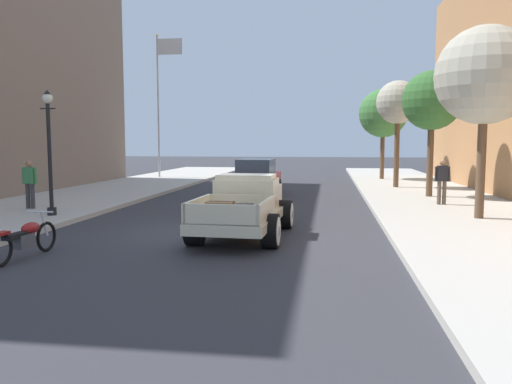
% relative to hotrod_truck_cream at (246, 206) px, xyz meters
% --- Properties ---
extents(ground_plane, '(140.00, 140.00, 0.00)m').
position_rel_hotrod_truck_cream_xyz_m(ground_plane, '(-0.87, 0.01, -0.75)').
color(ground_plane, '#333338').
extents(sidewalk_right, '(5.50, 64.00, 0.15)m').
position_rel_hotrod_truck_cream_xyz_m(sidewalk_right, '(6.38, 0.01, -0.68)').
color(sidewalk_right, '#B7B2A8').
rests_on(sidewalk_right, ground).
extents(hotrod_truck_cream, '(2.32, 4.99, 1.58)m').
position_rel_hotrod_truck_cream_xyz_m(hotrod_truck_cream, '(0.00, 0.00, 0.00)').
color(hotrod_truck_cream, beige).
rests_on(hotrod_truck_cream, ground).
extents(motorcycle_parked, '(0.62, 2.12, 0.93)m').
position_rel_hotrod_truck_cream_xyz_m(motorcycle_parked, '(-4.09, -3.41, -0.31)').
color(motorcycle_parked, black).
rests_on(motorcycle_parked, ground).
extents(car_background_red, '(1.97, 4.35, 1.65)m').
position_rel_hotrod_truck_cream_xyz_m(car_background_red, '(-1.13, 9.80, 0.01)').
color(car_background_red, '#AD1E1E').
rests_on(car_background_red, ground).
extents(pedestrian_sidewalk_left, '(0.53, 0.22, 1.65)m').
position_rel_hotrod_truck_cream_xyz_m(pedestrian_sidewalk_left, '(-7.97, 2.95, 0.33)').
color(pedestrian_sidewalk_left, '#333338').
rests_on(pedestrian_sidewalk_left, sidewalk_left).
extents(pedestrian_sidewalk_right, '(0.53, 0.22, 1.65)m').
position_rel_hotrod_truck_cream_xyz_m(pedestrian_sidewalk_right, '(6.22, 6.17, 0.33)').
color(pedestrian_sidewalk_right, brown).
rests_on(pedestrian_sidewalk_right, sidewalk_right).
extents(street_lamp_near, '(0.50, 0.32, 3.85)m').
position_rel_hotrod_truck_cream_xyz_m(street_lamp_near, '(-6.40, 1.59, 1.63)').
color(street_lamp_near, black).
rests_on(street_lamp_near, sidewalk_left).
extents(flagpole, '(1.74, 0.16, 9.16)m').
position_rel_hotrod_truck_cream_xyz_m(flagpole, '(-8.66, 18.90, 5.02)').
color(flagpole, '#B2B2B7').
rests_on(flagpole, sidewalk_left).
extents(street_tree_nearest, '(2.86, 2.86, 5.64)m').
position_rel_hotrod_truck_cream_xyz_m(street_tree_nearest, '(6.61, 2.86, 3.58)').
color(street_tree_nearest, brown).
rests_on(street_tree_nearest, sidewalk_right).
extents(street_tree_second, '(2.45, 2.45, 5.21)m').
position_rel_hotrod_truck_cream_xyz_m(street_tree_second, '(6.31, 8.98, 3.35)').
color(street_tree_second, brown).
rests_on(street_tree_second, sidewalk_right).
extents(street_tree_third, '(2.15, 2.15, 5.33)m').
position_rel_hotrod_truck_cream_xyz_m(street_tree_third, '(5.51, 13.32, 3.59)').
color(street_tree_third, brown).
rests_on(street_tree_third, sidewalk_right).
extents(street_tree_farthest, '(2.97, 2.97, 5.52)m').
position_rel_hotrod_truck_cream_xyz_m(street_tree_farthest, '(5.40, 19.16, 3.41)').
color(street_tree_farthest, brown).
rests_on(street_tree_farthest, sidewalk_right).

